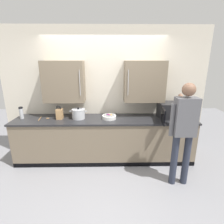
{
  "coord_description": "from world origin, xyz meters",
  "views": [
    {
      "loc": [
        0.09,
        -2.55,
        2.02
      ],
      "look_at": [
        0.15,
        0.74,
        1.05
      ],
      "focal_mm": 28.01,
      "sensor_mm": 36.0,
      "label": 1
    }
  ],
  "objects": [
    {
      "name": "back_wall_tiled",
      "position": [
        0.0,
        1.12,
        1.42
      ],
      "size": [
        4.28,
        0.44,
        2.69
      ],
      "color": "beige",
      "rests_on": "ground_plane"
    },
    {
      "name": "person_figure",
      "position": [
        1.26,
        -0.01,
        1.03
      ],
      "size": [
        0.44,
        0.64,
        1.71
      ],
      "color": "#282D3D",
      "rests_on": "ground_plane"
    },
    {
      "name": "wooden_spoon",
      "position": [
        -1.21,
        0.78,
        0.91
      ],
      "size": [
        0.21,
        0.24,
        0.02
      ],
      "color": "#A37547",
      "rests_on": "counter_unit"
    },
    {
      "name": "microwave_oven",
      "position": [
        1.32,
        0.82,
        1.05
      ],
      "size": [
        0.55,
        0.74,
        0.31
      ],
      "color": "black",
      "rests_on": "counter_unit"
    },
    {
      "name": "fruit_bowl",
      "position": [
        0.09,
        0.77,
        0.94
      ],
      "size": [
        0.28,
        0.28,
        0.09
      ],
      "color": "white",
      "rests_on": "counter_unit"
    },
    {
      "name": "stock_pot",
      "position": [
        -0.52,
        0.79,
        1.0
      ],
      "size": [
        0.35,
        0.26,
        0.23
      ],
      "color": "#B7BABF",
      "rests_on": "counter_unit"
    },
    {
      "name": "thermos_flask",
      "position": [
        -1.66,
        0.81,
        1.02
      ],
      "size": [
        0.08,
        0.08,
        0.24
      ],
      "color": "#B7BABF",
      "rests_on": "counter_unit"
    },
    {
      "name": "ground_plane",
      "position": [
        0.0,
        0.0,
        0.0
      ],
      "size": [
        9.55,
        9.55,
        0.0
      ],
      "primitive_type": "plane",
      "color": "gray"
    },
    {
      "name": "counter_unit",
      "position": [
        0.0,
        0.78,
        0.45
      ],
      "size": [
        3.61,
        0.7,
        0.9
      ],
      "color": "#756651",
      "rests_on": "ground_plane"
    },
    {
      "name": "knife_block",
      "position": [
        -0.89,
        0.79,
        1.0
      ],
      "size": [
        0.11,
        0.15,
        0.28
      ],
      "color": "tan",
      "rests_on": "counter_unit"
    }
  ]
}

